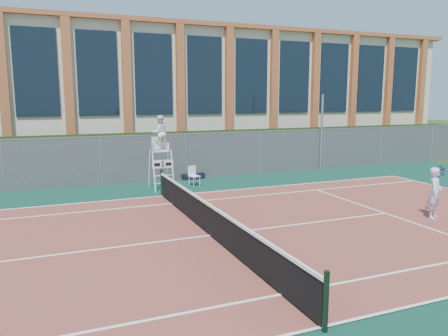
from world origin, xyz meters
name	(u,v)px	position (x,y,z in m)	size (l,w,h in m)	color
ground	(210,236)	(0.00, 0.00, 0.00)	(120.00, 120.00, 0.00)	#233814
apron	(199,227)	(0.00, 1.00, 0.01)	(36.00, 20.00, 0.01)	#0D3B2C
tennis_court	(210,236)	(0.00, 0.00, 0.02)	(23.77, 10.97, 0.02)	brown
tennis_net	(210,218)	(0.00, 0.00, 0.54)	(0.10, 11.30, 1.10)	black
fence	(145,159)	(0.00, 8.80, 1.10)	(40.00, 0.06, 2.20)	#595E60
hedge	(140,156)	(0.00, 10.00, 1.10)	(40.00, 1.40, 2.20)	black
building	(114,94)	(0.00, 17.95, 4.15)	(45.00, 10.60, 8.22)	beige
steel_pole	(321,132)	(9.72, 8.70, 2.06)	(0.12, 0.12, 4.11)	#9EA0A5
umpire_chair	(160,135)	(0.32, 7.04, 2.36)	(0.90, 1.39, 3.23)	white
plastic_chair	(193,174)	(1.84, 7.14, 0.54)	(0.53, 0.53, 0.90)	silver
sports_bag_near	(198,176)	(2.55, 8.60, 0.15)	(0.66, 0.26, 0.28)	black
sports_bag_far	(189,177)	(2.09, 8.60, 0.14)	(0.66, 0.29, 0.26)	black
tennis_player	(435,193)	(7.46, -1.03, 0.88)	(1.00, 0.77, 1.70)	silver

